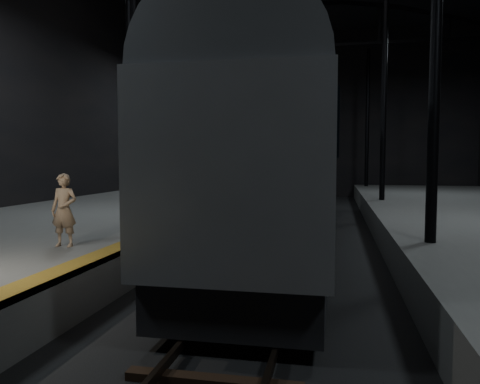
# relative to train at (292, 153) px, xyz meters

# --- Properties ---
(ground) EXTENTS (44.00, 44.00, 0.00)m
(ground) POSITION_rel_train_xyz_m (0.00, -1.31, -3.21)
(ground) COLOR black
(ground) RESTS_ON ground
(platform_left) EXTENTS (9.00, 43.80, 1.00)m
(platform_left) POSITION_rel_train_xyz_m (-7.50, -1.31, -2.71)
(platform_left) COLOR #565653
(platform_left) RESTS_ON ground
(tactile_strip) EXTENTS (0.50, 43.80, 0.01)m
(tactile_strip) POSITION_rel_train_xyz_m (-3.25, -1.31, -2.20)
(tactile_strip) COLOR brown
(tactile_strip) RESTS_ON platform_left
(track) EXTENTS (2.40, 43.00, 0.24)m
(track) POSITION_rel_train_xyz_m (0.00, -1.31, -3.14)
(track) COLOR #3F3328
(track) RESTS_ON ground
(train) EXTENTS (3.21, 21.50, 5.75)m
(train) POSITION_rel_train_xyz_m (0.00, 0.00, 0.00)
(train) COLOR #AAADB2
(train) RESTS_ON ground
(woman) EXTENTS (0.62, 0.42, 1.67)m
(woman) POSITION_rel_train_xyz_m (-4.49, -7.55, -1.37)
(woman) COLOR #A18163
(woman) RESTS_ON platform_left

